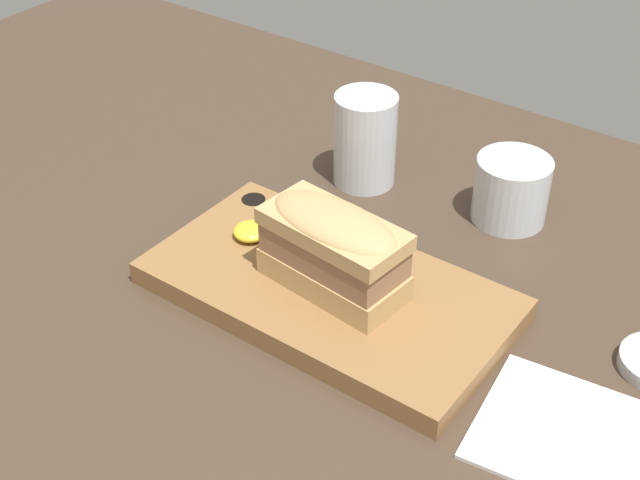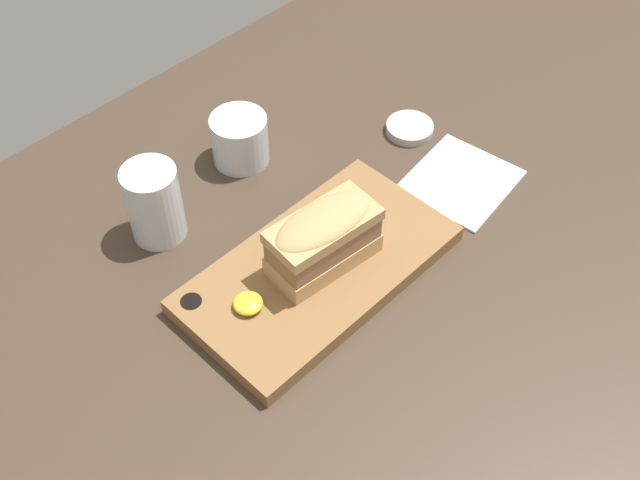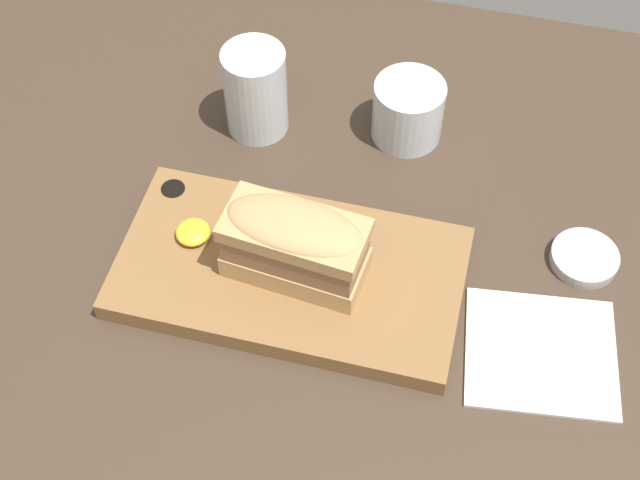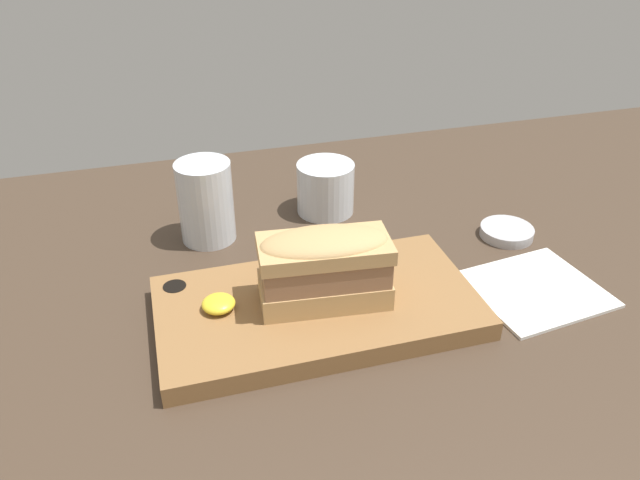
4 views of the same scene
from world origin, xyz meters
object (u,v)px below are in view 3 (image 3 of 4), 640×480
Objects in this scene: water_glass at (256,96)px; wine_glass at (408,113)px; napkin at (541,353)px; condiment_dish at (584,258)px; sandwich at (295,243)px; serving_board at (289,272)px.

water_glass is 17.10cm from wine_glass.
wine_glass is 31.07cm from napkin.
napkin is 2.28× the size of condiment_dish.
sandwich is 25.76cm from napkin.
napkin is (17.93, -25.19, -2.98)cm from wine_glass.
condiment_dish is (21.10, -13.32, -2.53)cm from wine_glass.
wine_glass is (6.87, 22.91, -3.61)cm from sandwich.
serving_board is 4.95× the size of condiment_dish.
water_glass is at bearing 147.26° from napkin.
serving_board is at bearing -108.64° from wine_glass.
condiment_dish is at bearing -32.27° from wine_glass.
water_glass is 1.54× the size of condiment_dish.
water_glass is 0.68× the size of napkin.
water_glass reaches higher than condiment_dish.
wine_glass is at bearing 9.66° from water_glass.
wine_glass reaches higher than condiment_dish.
serving_board is 5.70cm from sandwich.
condiment_dish is (37.90, -10.47, -3.98)cm from water_glass.
wine_glass is 25.08cm from condiment_dish.
napkin is 12.29cm from condiment_dish.
water_glass is 41.53cm from napkin.
water_glass is (-9.15, 19.80, 3.49)cm from serving_board.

